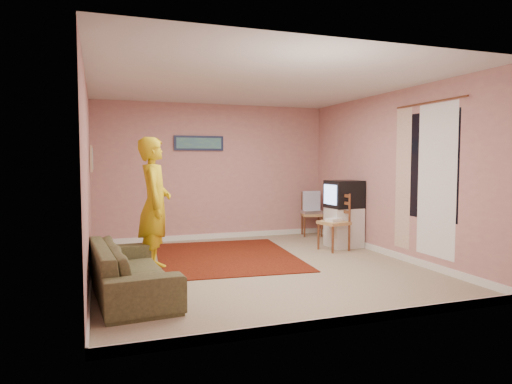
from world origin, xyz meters
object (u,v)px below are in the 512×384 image
object	(u,v)px
chair_a	(312,209)
sofa	(131,269)
tv_cabinet	(344,227)
person	(155,204)
chair_b	(334,216)
crt_tv	(344,194)

from	to	relation	value
chair_a	sofa	world-z (taller)	chair_a
tv_cabinet	person	size ratio (longest dim) A/B	0.38
chair_a	chair_b	distance (m)	1.53
chair_a	tv_cabinet	bearing A→B (deg)	-73.61
sofa	person	bearing A→B (deg)	-26.13
tv_cabinet	person	world-z (taller)	person
sofa	person	xyz separation A→B (m)	(0.40, 1.03, 0.63)
tv_cabinet	chair_a	world-z (taller)	chair_a
chair_a	chair_b	size ratio (longest dim) A/B	0.93
crt_tv	chair_b	size ratio (longest dim) A/B	1.11
crt_tv	chair_b	world-z (taller)	crt_tv
tv_cabinet	person	distance (m)	3.47
crt_tv	chair_b	xyz separation A→B (m)	(-0.32, -0.22, -0.34)
tv_cabinet	crt_tv	xyz separation A→B (m)	(-0.01, -0.00, 0.59)
tv_cabinet	chair_b	bearing A→B (deg)	-145.10
tv_cabinet	person	xyz separation A→B (m)	(-3.35, -0.68, 0.57)
chair_a	chair_b	xyz separation A→B (m)	(-0.32, -1.49, 0.05)
crt_tv	sofa	distance (m)	4.17
tv_cabinet	chair_a	xyz separation A→B (m)	(-0.00, 1.27, 0.19)
tv_cabinet	chair_a	distance (m)	1.28
sofa	chair_b	bearing A→B (deg)	-71.41
tv_cabinet	sofa	bearing A→B (deg)	-155.45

